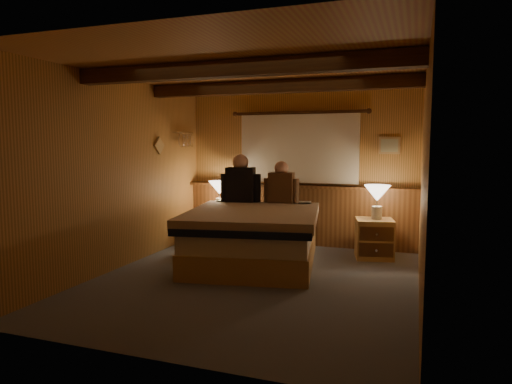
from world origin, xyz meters
The scene contains 19 objects.
floor centered at (0.00, 0.00, 0.00)m, with size 4.20×4.20×0.00m, color #4F545E.
ceiling centered at (0.00, 0.00, 2.40)m, with size 4.20×4.20×0.00m, color tan.
wall_back centered at (0.00, 2.10, 1.20)m, with size 3.60×3.60×0.00m, color #CA8B48.
wall_left centered at (-1.80, 0.00, 1.20)m, with size 4.20×4.20×0.00m, color #CA8B48.
wall_right centered at (1.80, 0.00, 1.20)m, with size 4.20×4.20×0.00m, color #CA8B48.
wall_front centered at (0.00, -2.10, 1.20)m, with size 3.60×3.60×0.00m, color #CA8B48.
wainscot centered at (0.00, 2.04, 0.49)m, with size 3.60×0.23×0.94m.
curtain_window centered at (0.00, 2.03, 1.52)m, with size 2.18×0.09×1.11m.
ceiling_beams centered at (0.00, 0.15, 2.31)m, with size 3.60×1.65×0.16m.
coat_rail centered at (-1.72, 1.58, 1.67)m, with size 0.05×0.55×0.24m.
framed_print centered at (1.35, 2.08, 1.55)m, with size 0.30×0.04×0.25m.
bed centered at (-0.26, 0.72, 0.37)m, with size 1.93×2.34×0.72m.
nightstand_left centered at (-1.23, 1.70, 0.28)m, with size 0.51×0.46×0.56m.
nightstand_right centered at (1.22, 1.51, 0.27)m, with size 0.58×0.54×0.54m.
lamp_left centered at (-1.18, 1.68, 0.86)m, with size 0.34×0.34×0.44m.
lamp_right centered at (1.24, 1.54, 0.87)m, with size 0.36×0.36×0.47m.
person_left centered at (-0.72, 1.42, 1.01)m, with size 0.60×0.30×0.74m.
person_right centered at (-0.12, 1.52, 0.96)m, with size 0.52×0.23×0.64m.
duffel_bag centered at (-1.16, 0.94, 0.15)m, with size 0.52×0.36×0.34m.
Camera 1 is at (1.73, -4.85, 1.57)m, focal length 32.00 mm.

